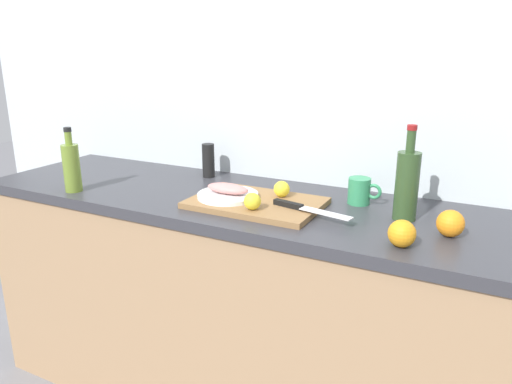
% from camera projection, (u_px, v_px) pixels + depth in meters
% --- Properties ---
extents(back_wall, '(3.20, 0.05, 2.50)m').
position_uv_depth(back_wall, '(267.00, 94.00, 1.99)').
color(back_wall, silver).
rests_on(back_wall, ground_plane).
extents(kitchen_counter, '(2.00, 0.60, 0.90)m').
position_uv_depth(kitchen_counter, '(230.00, 302.00, 1.94)').
color(kitchen_counter, '#9E7A56').
rests_on(kitchen_counter, ground_plane).
extents(cutting_board, '(0.45, 0.30, 0.02)m').
position_uv_depth(cutting_board, '(256.00, 203.00, 1.70)').
color(cutting_board, olive).
rests_on(cutting_board, kitchen_counter).
extents(white_plate, '(0.22, 0.22, 0.01)m').
position_uv_depth(white_plate, '(228.00, 195.00, 1.72)').
color(white_plate, white).
rests_on(white_plate, cutting_board).
extents(fish_fillet, '(0.16, 0.07, 0.04)m').
position_uv_depth(fish_fillet, '(228.00, 188.00, 1.72)').
color(fish_fillet, tan).
rests_on(fish_fillet, white_plate).
extents(chef_knife, '(0.29, 0.09, 0.02)m').
position_uv_depth(chef_knife, '(301.00, 207.00, 1.59)').
color(chef_knife, silver).
rests_on(chef_knife, cutting_board).
extents(lemon_0, '(0.06, 0.06, 0.06)m').
position_uv_depth(lemon_0, '(282.00, 189.00, 1.72)').
color(lemon_0, yellow).
rests_on(lemon_0, cutting_board).
extents(lemon_1, '(0.06, 0.06, 0.06)m').
position_uv_depth(lemon_1, '(252.00, 201.00, 1.59)').
color(lemon_1, yellow).
rests_on(lemon_1, cutting_board).
extents(olive_oil_bottle, '(0.06, 0.06, 0.25)m').
position_uv_depth(olive_oil_bottle, '(72.00, 166.00, 1.84)').
color(olive_oil_bottle, olive).
rests_on(olive_oil_bottle, kitchen_counter).
extents(wine_bottle, '(0.07, 0.07, 0.31)m').
position_uv_depth(wine_bottle, '(407.00, 184.00, 1.53)').
color(wine_bottle, '#2D4723').
rests_on(wine_bottle, kitchen_counter).
extents(coffee_mug_0, '(0.12, 0.08, 0.09)m').
position_uv_depth(coffee_mug_0, '(360.00, 191.00, 1.71)').
color(coffee_mug_0, '#338C59').
rests_on(coffee_mug_0, kitchen_counter).
extents(orange_0, '(0.08, 0.08, 0.08)m').
position_uv_depth(orange_0, '(402.00, 234.00, 1.34)').
color(orange_0, orange).
rests_on(orange_0, kitchen_counter).
extents(orange_1, '(0.08, 0.08, 0.08)m').
position_uv_depth(orange_1, '(450.00, 223.00, 1.41)').
color(orange_1, orange).
rests_on(orange_1, kitchen_counter).
extents(pepper_mill, '(0.05, 0.05, 0.14)m').
position_uv_depth(pepper_mill, '(208.00, 161.00, 2.05)').
color(pepper_mill, black).
rests_on(pepper_mill, kitchen_counter).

